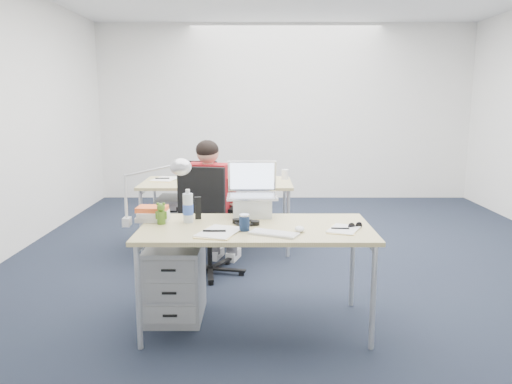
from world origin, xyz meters
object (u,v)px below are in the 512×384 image
(drawer_pedestal_near, at_px, (175,281))
(drawer_pedestal_far, at_px, (177,222))
(computer_mouse, at_px, (300,229))
(office_chair, at_px, (209,244))
(desk_far, at_px, (217,186))
(wireless_keyboard, at_px, (274,233))
(can_koozie, at_px, (244,222))
(water_bottle, at_px, (188,206))
(sunglasses, at_px, (355,226))
(desk_near, at_px, (256,233))
(dark_laptop, at_px, (199,172))
(cordless_phone, at_px, (198,208))
(seated_person, at_px, (214,206))
(desk_lamp, at_px, (147,191))
(silver_laptop, at_px, (252,190))
(book_stack, at_px, (153,214))
(far_cup, at_px, (285,174))
(bear_figurine, at_px, (161,213))
(headphones, at_px, (246,222))

(drawer_pedestal_near, relative_size, drawer_pedestal_far, 1.00)
(drawer_pedestal_near, distance_m, computer_mouse, 1.05)
(office_chair, bearing_deg, desk_far, 100.73)
(wireless_keyboard, xyz_separation_m, can_koozie, (-0.20, 0.10, 0.05))
(water_bottle, bearing_deg, sunglasses, -7.52)
(desk_near, distance_m, dark_laptop, 1.89)
(office_chair, distance_m, cordless_phone, 0.99)
(water_bottle, distance_m, cordless_phone, 0.12)
(seated_person, distance_m, desk_lamp, 1.32)
(office_chair, xyz_separation_m, dark_laptop, (-0.16, 0.73, 0.56))
(silver_laptop, bearing_deg, book_stack, -168.69)
(office_chair, xyz_separation_m, desk_lamp, (-0.31, -1.05, 0.69))
(sunglasses, bearing_deg, office_chair, 113.55)
(desk_far, relative_size, desk_lamp, 3.24)
(drawer_pedestal_near, xyz_separation_m, book_stack, (-0.15, 0.02, 0.51))
(cordless_phone, distance_m, far_cup, 2.03)
(bear_figurine, distance_m, far_cup, 2.26)
(seated_person, bearing_deg, headphones, -59.17)
(office_chair, bearing_deg, drawer_pedestal_far, 126.91)
(computer_mouse, bearing_deg, drawer_pedestal_near, 159.34)
(water_bottle, height_order, sunglasses, water_bottle)
(desk_near, distance_m, drawer_pedestal_near, 0.74)
(desk_near, xyz_separation_m, headphones, (-0.07, 0.06, 0.06))
(desk_near, distance_m, office_chair, 1.21)
(drawer_pedestal_near, relative_size, water_bottle, 2.29)
(book_stack, bearing_deg, bear_figurine, -51.81)
(desk_lamp, xyz_separation_m, far_cup, (1.07, 2.09, -0.19))
(desk_near, relative_size, desk_far, 1.00)
(drawer_pedestal_far, height_order, silver_laptop, silver_laptop)
(desk_near, bearing_deg, dark_laptop, 108.34)
(headphones, xyz_separation_m, desk_lamp, (-0.68, -0.05, 0.23))
(dark_laptop, bearing_deg, computer_mouse, -57.26)
(office_chair, relative_size, can_koozie, 9.13)
(wireless_keyboard, bearing_deg, seated_person, 134.51)
(office_chair, xyz_separation_m, water_bottle, (-0.05, -0.94, 0.56))
(drawer_pedestal_near, xyz_separation_m, water_bottle, (0.11, -0.03, 0.58))
(desk_near, xyz_separation_m, seated_person, (-0.40, 1.23, -0.07))
(wireless_keyboard, relative_size, dark_laptop, 0.94)
(wireless_keyboard, bearing_deg, far_cup, 109.76)
(silver_laptop, bearing_deg, far_cup, 77.82)
(seated_person, bearing_deg, sunglasses, -34.37)
(desk_near, xyz_separation_m, water_bottle, (-0.48, 0.12, 0.17))
(seated_person, height_order, far_cup, seated_person)
(drawer_pedestal_near, bearing_deg, book_stack, 171.20)
(office_chair, distance_m, water_bottle, 1.09)
(headphones, relative_size, water_bottle, 0.85)
(drawer_pedestal_far, relative_size, bear_figurine, 3.50)
(can_koozie, distance_m, sunglasses, 0.76)
(seated_person, distance_m, headphones, 1.22)
(headphones, height_order, sunglasses, headphones)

